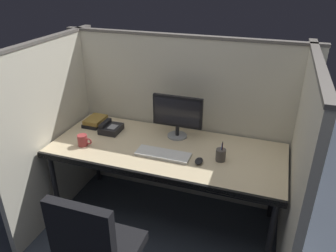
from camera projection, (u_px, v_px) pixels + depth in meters
ground_plane at (155, 242)px, 2.72m from camera, size 8.00×8.00×0.00m
cubicle_partition_rear at (182, 121)px, 3.01m from camera, size 2.21×0.06×1.57m
cubicle_partition_left at (55, 130)px, 2.83m from camera, size 0.06×1.41×1.57m
cubicle_partition_right at (296, 172)px, 2.25m from camera, size 0.06×1.41×1.57m
desk at (166, 154)px, 2.66m from camera, size 1.90×0.80×0.74m
monitor_center at (177, 114)px, 2.74m from camera, size 0.43×0.17×0.37m
keyboard_main at (163, 154)px, 2.55m from camera, size 0.43×0.15×0.02m
computer_mouse at (199, 161)px, 2.45m from camera, size 0.06×0.10×0.04m
desk_phone at (110, 128)px, 2.90m from camera, size 0.17×0.19×0.09m
pen_cup at (221, 155)px, 2.47m from camera, size 0.08×0.08×0.17m
book_stack at (95, 121)px, 3.03m from camera, size 0.16×0.22×0.07m
coffee_mug at (83, 140)px, 2.67m from camera, size 0.13×0.08×0.09m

